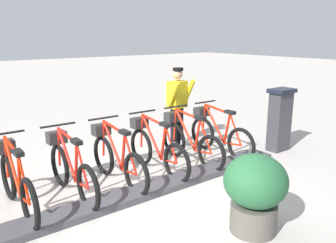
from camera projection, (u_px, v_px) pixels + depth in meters
name	position (u px, v px, depth m)	size (l,w,h in m)	color
ground_plane	(149.00, 193.00, 5.33)	(60.00, 60.00, 0.00)	beige
dock_rail_base	(149.00, 190.00, 5.32)	(0.44, 5.37, 0.10)	#47474C
payment_kiosk	(280.00, 119.00, 7.14)	(0.36, 0.52, 1.28)	#38383D
bike_docked_0	(218.00, 133.00, 6.95)	(1.72, 0.54, 1.02)	black
bike_docked_1	(189.00, 140.00, 6.50)	(1.72, 0.54, 1.02)	black
bike_docked_2	(155.00, 148.00, 6.04)	(1.72, 0.54, 1.02)	black
bike_docked_3	(116.00, 157.00, 5.59)	(1.72, 0.54, 1.02)	black
bike_docked_4	(70.00, 168.00, 5.14)	(1.72, 0.54, 1.02)	black
bike_docked_5	(16.00, 181.00, 4.69)	(1.72, 0.54, 1.02)	black
worker_near_rack	(177.00, 104.00, 7.43)	(0.50, 0.67, 1.66)	white
planter_bush	(255.00, 189.00, 4.18)	(0.76, 0.76, 0.97)	#59544C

